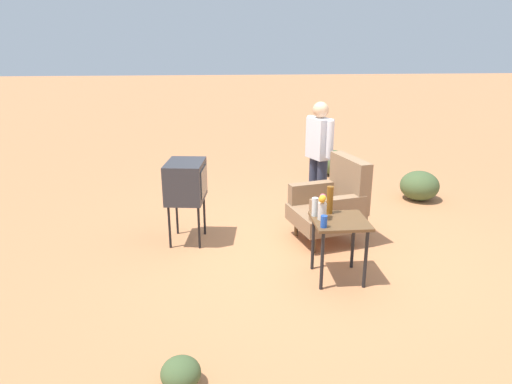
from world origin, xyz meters
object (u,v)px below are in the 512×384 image
at_px(tv_on_stand, 186,182).
at_px(soda_can_blue, 324,221).
at_px(person_standing, 319,153).
at_px(flower_vase, 322,206).
at_px(bottle_tall_amber, 330,200).
at_px(bottle_short_clear, 315,207).
at_px(armchair, 333,203).
at_px(side_table, 340,229).

relative_size(tv_on_stand, soda_can_blue, 8.44).
relative_size(tv_on_stand, person_standing, 0.63).
xyz_separation_m(person_standing, flower_vase, (1.83, -0.36, -0.12)).
height_order(bottle_tall_amber, bottle_short_clear, bottle_tall_amber).
bearing_deg(bottle_tall_amber, armchair, 162.90).
relative_size(side_table, bottle_tall_amber, 2.22).
relative_size(person_standing, soda_can_blue, 13.44).
bearing_deg(person_standing, soda_can_blue, -10.79).
bearing_deg(bottle_tall_amber, soda_can_blue, -21.16).
bearing_deg(side_table, soda_can_blue, -49.54).
distance_m(tv_on_stand, person_standing, 1.95).
xyz_separation_m(tv_on_stand, flower_vase, (1.10, 1.44, 0.03)).
relative_size(tv_on_stand, bottle_tall_amber, 3.43).
relative_size(armchair, soda_can_blue, 8.69).
bearing_deg(armchair, flower_vase, -20.66).
bearing_deg(bottle_tall_amber, tv_on_stand, -120.67).
xyz_separation_m(tv_on_stand, person_standing, (-0.73, 1.81, 0.16)).
bearing_deg(tv_on_stand, armchair, 85.92).
height_order(tv_on_stand, bottle_tall_amber, tv_on_stand).
distance_m(side_table, bottle_short_clear, 0.34).
height_order(side_table, soda_can_blue, soda_can_blue).
bearing_deg(bottle_short_clear, side_table, 60.76).
relative_size(side_table, tv_on_stand, 0.65).
bearing_deg(armchair, tv_on_stand, -94.08).
bearing_deg(side_table, tv_on_stand, -124.56).
height_order(side_table, flower_vase, flower_vase).
height_order(soda_can_blue, flower_vase, flower_vase).
bearing_deg(bottle_short_clear, tv_on_stand, -125.41).
distance_m(person_standing, bottle_tall_amber, 1.68).
height_order(tv_on_stand, soda_can_blue, tv_on_stand).
height_order(person_standing, bottle_tall_amber, person_standing).
bearing_deg(armchair, bottle_short_clear, -25.87).
bearing_deg(bottle_short_clear, armchair, 154.13).
distance_m(tv_on_stand, soda_can_blue, 1.93).
bearing_deg(flower_vase, person_standing, 168.85).
xyz_separation_m(person_standing, bottle_short_clear, (1.72, -0.41, -0.17)).
height_order(armchair, person_standing, person_standing).
relative_size(person_standing, bottle_tall_amber, 5.47).
bearing_deg(tv_on_stand, flower_vase, 52.82).
bearing_deg(armchair, side_table, -10.11).
xyz_separation_m(side_table, bottle_short_clear, (-0.13, -0.24, 0.20)).
bearing_deg(armchair, person_standing, -179.72).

